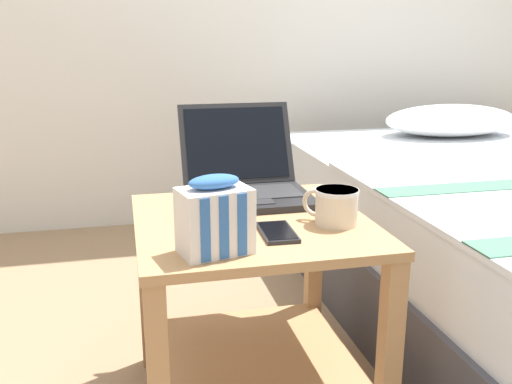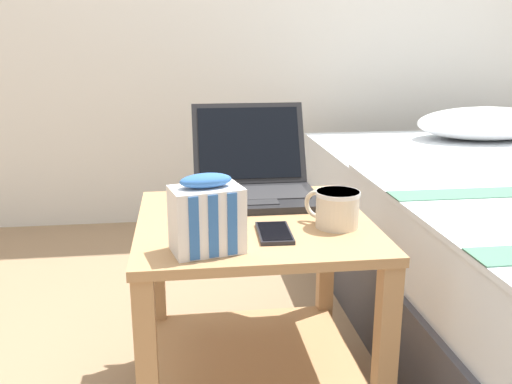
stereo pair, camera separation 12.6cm
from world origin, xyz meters
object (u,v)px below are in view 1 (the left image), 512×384
Objects in this scene: laptop at (245,179)px; snack_bag at (215,218)px; mug_front_left at (335,205)px; cell_phone at (277,232)px.

snack_bag is (-0.15, -0.40, 0.03)m from laptop.
mug_front_left is 0.16m from cell_phone.
snack_bag is 1.17× the size of cell_phone.
laptop is 2.98× the size of mug_front_left.
snack_bag is at bearing -110.41° from laptop.
mug_front_left is at bearing -61.48° from laptop.
mug_front_left is at bearing 14.32° from cell_phone.
cell_phone is (0.15, 0.08, -0.07)m from snack_bag.
laptop is 0.32m from mug_front_left.
laptop is at bearing 90.61° from cell_phone.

